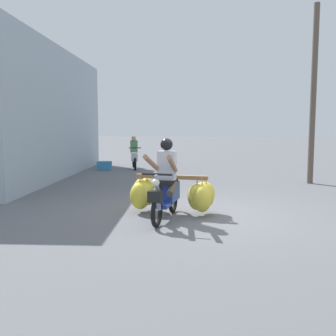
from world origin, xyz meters
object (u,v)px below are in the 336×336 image
object	(u,v)px
motorbike_main_loaded	(169,192)
utility_pole	(313,95)
produce_crate	(104,166)
motorbike_distant_ahead_left	(134,155)

from	to	relation	value
motorbike_main_loaded	utility_pole	world-z (taller)	utility_pole
produce_crate	utility_pole	world-z (taller)	utility_pole
produce_crate	motorbike_distant_ahead_left	bearing A→B (deg)	25.62
produce_crate	utility_pole	distance (m)	8.44
motorbike_main_loaded	produce_crate	world-z (taller)	motorbike_main_loaded
motorbike_main_loaded	motorbike_distant_ahead_left	size ratio (longest dim) A/B	1.22
motorbike_main_loaded	utility_pole	size ratio (longest dim) A/B	0.36
motorbike_distant_ahead_left	produce_crate	world-z (taller)	motorbike_distant_ahead_left
motorbike_distant_ahead_left	utility_pole	distance (m)	7.59
motorbike_distant_ahead_left	produce_crate	size ratio (longest dim) A/B	2.86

